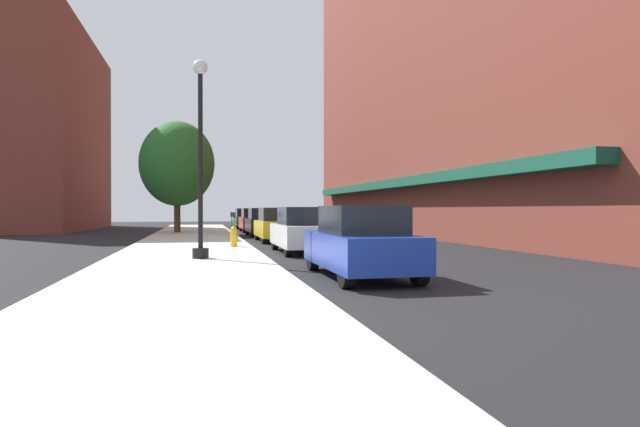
{
  "coord_description": "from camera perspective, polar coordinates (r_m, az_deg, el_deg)",
  "views": [
    {
      "loc": [
        0.41,
        -7.69,
        1.57
      ],
      "look_at": [
        6.4,
        18.82,
        1.37
      ],
      "focal_mm": 29.6,
      "sensor_mm": 36.0,
      "label": 1
    }
  ],
  "objects": [
    {
      "name": "car_blue",
      "position": [
        12.21,
        4.39,
        -3.16
      ],
      "size": [
        1.8,
        4.3,
        1.66
      ],
      "rotation": [
        0.0,
        0.0,
        0.02
      ],
      "color": "black",
      "rests_on": "ground"
    },
    {
      "name": "fire_hydrant",
      "position": [
        20.97,
        -9.3,
        -2.45
      ],
      "size": [
        0.33,
        0.26,
        0.79
      ],
      "color": "gold",
      "rests_on": "sidewalk_slab"
    },
    {
      "name": "building_far_background",
      "position": [
        46.5,
        -27.1,
        7.69
      ],
      "size": [
        6.8,
        18.0,
        15.01
      ],
      "color": "brown",
      "rests_on": "ground"
    },
    {
      "name": "car_white",
      "position": [
        19.14,
        -1.91,
        -1.85
      ],
      "size": [
        1.8,
        4.3,
        1.66
      ],
      "rotation": [
        0.0,
        0.0,
        0.01
      ],
      "color": "black",
      "rests_on": "ground"
    },
    {
      "name": "car_yellow",
      "position": [
        25.73,
        -4.71,
        -1.27
      ],
      "size": [
        1.8,
        4.3,
        1.66
      ],
      "rotation": [
        0.0,
        0.0,
        -0.03
      ],
      "color": "black",
      "rests_on": "ground"
    },
    {
      "name": "car_black",
      "position": [
        31.55,
        -6.19,
        -0.95
      ],
      "size": [
        1.8,
        4.3,
        1.66
      ],
      "rotation": [
        0.0,
        0.0,
        0.02
      ],
      "color": "black",
      "rests_on": "ground"
    },
    {
      "name": "tree_near",
      "position": [
        34.86,
        -15.19,
        5.21
      ],
      "size": [
        4.69,
        4.69,
        7.07
      ],
      "color": "#422D1E",
      "rests_on": "sidewalk_slab"
    },
    {
      "name": "car_green",
      "position": [
        43.88,
        -8.04,
        -0.57
      ],
      "size": [
        1.8,
        4.3,
        1.66
      ],
      "rotation": [
        0.0,
        0.0,
        0.01
      ],
      "color": "black",
      "rests_on": "ground"
    },
    {
      "name": "building_right_brick",
      "position": [
        35.44,
        13.47,
        21.49
      ],
      "size": [
        6.8,
        40.0,
        28.68
      ],
      "color": "brown",
      "rests_on": "ground"
    },
    {
      "name": "sidewalk_slab",
      "position": [
        26.73,
        -13.61,
        -2.82
      ],
      "size": [
        4.8,
        50.0,
        0.12
      ],
      "primitive_type": "cube",
      "color": "#B7B2A8",
      "rests_on": "ground"
    },
    {
      "name": "car_red",
      "position": [
        37.15,
        -7.18,
        -0.75
      ],
      "size": [
        1.8,
        4.3,
        1.66
      ],
      "rotation": [
        0.0,
        0.0,
        -0.03
      ],
      "color": "black",
      "rests_on": "ground"
    },
    {
      "name": "parking_meter_near",
      "position": [
        29.36,
        -9.53,
        -0.79
      ],
      "size": [
        0.14,
        0.09,
        1.31
      ],
      "color": "slate",
      "rests_on": "sidewalk_slab"
    },
    {
      "name": "lamppost",
      "position": [
        16.14,
        -12.8,
        6.22
      ],
      "size": [
        0.48,
        0.48,
        5.9
      ],
      "color": "black",
      "rests_on": "sidewalk_slab"
    },
    {
      "name": "parking_meter_far",
      "position": [
        27.03,
        -9.25,
        -0.89
      ],
      "size": [
        0.14,
        0.09,
        1.31
      ],
      "color": "slate",
      "rests_on": "sidewalk_slab"
    },
    {
      "name": "ground_plane",
      "position": [
        25.98,
        -4.77,
        -3.04
      ],
      "size": [
        90.0,
        90.0,
        0.0
      ],
      "primitive_type": "plane",
      "color": "black"
    }
  ]
}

